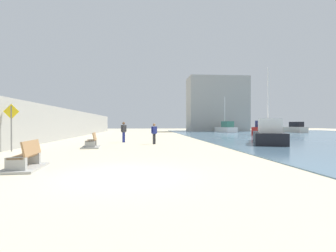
% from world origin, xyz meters
% --- Properties ---
extents(ground_plane, '(120.00, 120.00, 0.00)m').
position_xyz_m(ground_plane, '(0.00, 18.00, 0.00)').
color(ground_plane, beige).
extents(seawall, '(0.80, 64.00, 3.08)m').
position_xyz_m(seawall, '(-7.50, 18.00, 1.54)').
color(seawall, '#9E9E99').
rests_on(seawall, ground).
extents(bench_near, '(1.25, 2.18, 0.98)m').
position_xyz_m(bench_near, '(-3.32, 1.42, 0.23)').
color(bench_near, '#9E9E99').
rests_on(bench_near, ground).
extents(bench_far, '(1.30, 2.20, 0.98)m').
position_xyz_m(bench_far, '(-2.70, 9.60, 0.23)').
color(bench_far, '#9E9E99').
rests_on(bench_far, ground).
extents(person_walking, '(0.45, 0.35, 1.70)m').
position_xyz_m(person_walking, '(-0.97, 14.25, 0.99)').
color(person_walking, navy).
rests_on(person_walking, ground).
extents(person_standing, '(0.46, 0.33, 1.58)m').
position_xyz_m(person_standing, '(1.47, 12.12, 0.91)').
color(person_standing, '#333338').
rests_on(person_standing, ground).
extents(boat_nearest, '(2.36, 6.55, 6.47)m').
position_xyz_m(boat_nearest, '(15.44, 38.88, 0.76)').
color(boat_nearest, white).
rests_on(boat_nearest, water_bay).
extents(boat_distant, '(4.58, 7.33, 6.03)m').
position_xyz_m(boat_distant, '(10.38, 11.93, 0.73)').
color(boat_distant, black).
rests_on(boat_distant, water_bay).
extents(boat_outer, '(5.47, 7.06, 1.92)m').
position_xyz_m(boat_outer, '(17.09, 27.33, 0.76)').
color(boat_outer, red).
rests_on(boat_outer, water_bay).
extents(boat_far_right, '(2.06, 5.95, 1.85)m').
position_xyz_m(boat_far_right, '(26.90, 36.50, 0.73)').
color(boat_far_right, beige).
rests_on(boat_far_right, water_bay).
extents(pedestrian_sign, '(0.85, 0.08, 2.65)m').
position_xyz_m(pedestrian_sign, '(-6.64, 7.47, 1.65)').
color(pedestrian_sign, slate).
rests_on(pedestrian_sign, ground).
extents(harbor_building, '(12.00, 6.00, 11.12)m').
position_xyz_m(harbor_building, '(15.76, 46.00, 5.56)').
color(harbor_building, '#9E9E99').
rests_on(harbor_building, ground).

